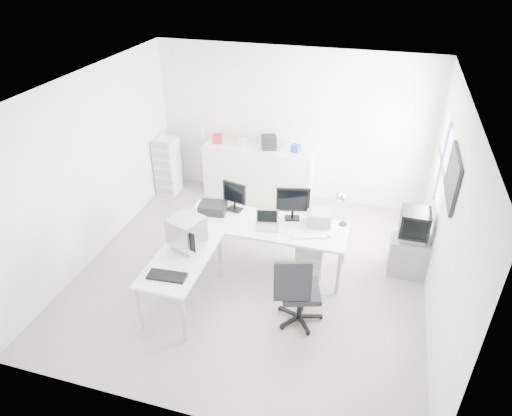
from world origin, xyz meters
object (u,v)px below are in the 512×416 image
(drawer_pedestal, at_px, (311,254))
(laptop, at_px, (267,221))
(inkjet_printer, at_px, (213,208))
(sideboard, at_px, (258,172))
(lcd_monitor_small, at_px, (234,196))
(laser_printer, at_px, (319,218))
(main_desk, at_px, (265,245))
(office_chair, at_px, (301,288))
(crt_monitor, at_px, (187,234))
(side_desk, at_px, (183,280))
(filing_cabinet, at_px, (168,166))
(tv_cabinet, at_px, (408,255))
(lcd_monitor_large, at_px, (293,204))
(crt_tv, at_px, (414,225))

(drawer_pedestal, xyz_separation_m, laptop, (-0.65, -0.15, 0.57))
(inkjet_printer, height_order, sideboard, sideboard)
(lcd_monitor_small, distance_m, laptop, 0.70)
(laser_printer, bearing_deg, main_desk, -172.23)
(laser_printer, xyz_separation_m, office_chair, (-0.01, -1.23, -0.31))
(main_desk, bearing_deg, crt_monitor, -135.00)
(side_desk, bearing_deg, drawer_pedestal, 36.57)
(laptop, relative_size, crt_monitor, 0.87)
(sideboard, bearing_deg, side_desk, -93.02)
(laser_printer, bearing_deg, filing_cabinet, 145.71)
(drawer_pedestal, height_order, inkjet_printer, inkjet_printer)
(side_desk, xyz_separation_m, tv_cabinet, (2.93, 1.54, -0.08))
(inkjet_printer, xyz_separation_m, sideboard, (0.17, 1.93, -0.31))
(side_desk, distance_m, laser_printer, 2.13)
(tv_cabinet, bearing_deg, crt_monitor, -156.22)
(sideboard, bearing_deg, main_desk, -71.39)
(lcd_monitor_large, relative_size, tv_cabinet, 0.85)
(lcd_monitor_large, bearing_deg, laser_printer, -17.09)
(office_chair, bearing_deg, drawer_pedestal, 75.11)
(main_desk, relative_size, crt_monitor, 5.51)
(lcd_monitor_large, height_order, crt_tv, lcd_monitor_large)
(sideboard, bearing_deg, inkjet_printer, -94.88)
(main_desk, distance_m, lcd_monitor_small, 0.86)
(lcd_monitor_small, relative_size, laptop, 1.27)
(crt_monitor, bearing_deg, sideboard, 105.32)
(side_desk, xyz_separation_m, filing_cabinet, (-1.57, 2.85, 0.17))
(main_desk, relative_size, crt_tv, 4.80)
(inkjet_printer, relative_size, office_chair, 0.37)
(inkjet_printer, xyz_separation_m, filing_cabinet, (-1.57, 1.65, -0.28))
(filing_cabinet, bearing_deg, tv_cabinet, -16.15)
(main_desk, xyz_separation_m, inkjet_printer, (-0.85, 0.10, 0.45))
(drawer_pedestal, xyz_separation_m, lcd_monitor_small, (-1.25, 0.20, 0.69))
(filing_cabinet, bearing_deg, crt_tv, -16.15)
(drawer_pedestal, relative_size, crt_tv, 1.20)
(laser_printer, distance_m, crt_tv, 1.35)
(side_desk, relative_size, filing_cabinet, 1.29)
(laptop, relative_size, sideboard, 0.19)
(laser_printer, distance_m, crt_monitor, 1.93)
(main_desk, distance_m, crt_monitor, 1.34)
(lcd_monitor_large, distance_m, sideboard, 2.12)
(drawer_pedestal, xyz_separation_m, crt_monitor, (-1.55, -0.90, 0.67))
(main_desk, bearing_deg, lcd_monitor_large, 35.54)
(side_desk, height_order, laser_printer, laser_printer)
(tv_cabinet, bearing_deg, filing_cabinet, 163.85)
(inkjet_printer, height_order, office_chair, office_chair)
(side_desk, height_order, crt_tv, crt_tv)
(drawer_pedestal, relative_size, tv_cabinet, 1.00)
(main_desk, distance_m, laser_printer, 0.91)
(laptop, xyz_separation_m, crt_tv, (2.03, 0.54, -0.05))
(laptop, xyz_separation_m, crt_monitor, (-0.90, -0.75, 0.09))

